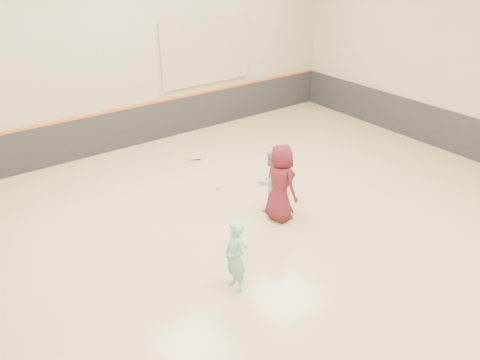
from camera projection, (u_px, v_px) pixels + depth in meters
room at (250, 202)px, 9.66m from camera, size 15.04×12.04×6.22m
wainscot_back at (130, 128)px, 14.03m from camera, size 14.90×0.04×1.20m
wainscot_right at (453, 133)px, 13.68m from camera, size 0.04×11.90×1.20m
accent_stripe at (127, 108)px, 13.74m from camera, size 14.90×0.03×0.06m
acoustic_panel at (206, 52)px, 14.61m from camera, size 3.20×0.08×2.00m
girl at (235, 257)px, 8.19m from camera, size 0.37×0.54×1.41m
instructor at (271, 181)px, 10.62m from camera, size 0.73×0.57×1.51m
young_man at (281, 183)px, 10.23m from camera, size 0.57×0.88×1.80m
held_racket at (285, 195)px, 10.64m from camera, size 0.41×0.41×0.66m
spare_racket at (187, 160)px, 13.34m from camera, size 0.64×0.64×0.09m
ball_under_racket at (246, 246)px, 9.61m from camera, size 0.07×0.07×0.07m
ball_in_hand at (293, 171)px, 10.15m from camera, size 0.07×0.07×0.07m
ball_beside_spare at (219, 189)px, 11.80m from camera, size 0.07×0.07×0.07m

